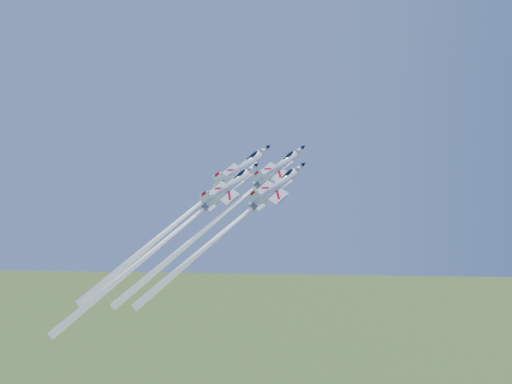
{
  "coord_description": "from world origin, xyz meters",
  "views": [
    {
      "loc": [
        5.99,
        -123.41,
        117.98
      ],
      "look_at": [
        0.0,
        0.0,
        101.97
      ],
      "focal_mm": 40.0,
      "sensor_mm": 36.0,
      "label": 1
    }
  ],
  "objects_px": {
    "jet_slot": "(164,241)",
    "jet_left": "(183,217)",
    "jet_right": "(227,229)",
    "jet_lead": "(218,219)"
  },
  "relations": [
    {
      "from": "jet_right",
      "to": "jet_slot",
      "type": "distance_m",
      "value": 14.4
    },
    {
      "from": "jet_lead",
      "to": "jet_slot",
      "type": "height_order",
      "value": "jet_lead"
    },
    {
      "from": "jet_lead",
      "to": "jet_left",
      "type": "height_order",
      "value": "jet_lead"
    },
    {
      "from": "jet_slot",
      "to": "jet_lead",
      "type": "bearing_deg",
      "value": 78.96
    },
    {
      "from": "jet_lead",
      "to": "jet_right",
      "type": "xyz_separation_m",
      "value": [
        2.78,
        -7.01,
        -0.75
      ]
    },
    {
      "from": "jet_slot",
      "to": "jet_right",
      "type": "bearing_deg",
      "value": 46.34
    },
    {
      "from": "jet_left",
      "to": "jet_slot",
      "type": "distance_m",
      "value": 9.74
    },
    {
      "from": "jet_lead",
      "to": "jet_right",
      "type": "bearing_deg",
      "value": -8.96
    },
    {
      "from": "jet_right",
      "to": "jet_left",
      "type": "bearing_deg",
      "value": -167.42
    },
    {
      "from": "jet_slot",
      "to": "jet_left",
      "type": "bearing_deg",
      "value": 133.19
    }
  ]
}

